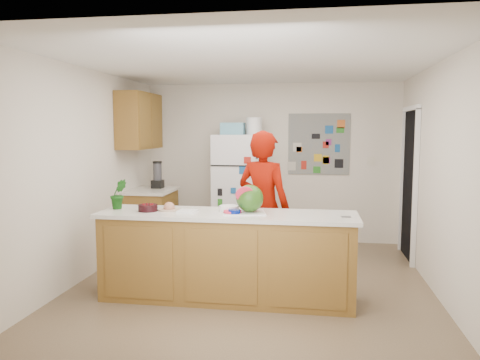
% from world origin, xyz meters
% --- Properties ---
extents(floor, '(4.00, 4.50, 0.02)m').
position_xyz_m(floor, '(0.00, 0.00, -0.01)').
color(floor, brown).
rests_on(floor, ground).
extents(wall_back, '(4.00, 0.02, 2.50)m').
position_xyz_m(wall_back, '(0.00, 2.26, 1.25)').
color(wall_back, beige).
rests_on(wall_back, ground).
extents(wall_left, '(0.02, 4.50, 2.50)m').
position_xyz_m(wall_left, '(-2.01, 0.00, 1.25)').
color(wall_left, beige).
rests_on(wall_left, ground).
extents(wall_right, '(0.02, 4.50, 2.50)m').
position_xyz_m(wall_right, '(2.01, 0.00, 1.25)').
color(wall_right, beige).
rests_on(wall_right, ground).
extents(ceiling, '(4.00, 4.50, 0.02)m').
position_xyz_m(ceiling, '(0.00, 0.00, 2.51)').
color(ceiling, white).
rests_on(ceiling, wall_back).
extents(doorway, '(0.03, 0.85, 2.04)m').
position_xyz_m(doorway, '(1.99, 1.45, 1.02)').
color(doorway, black).
rests_on(doorway, ground).
extents(peninsula_base, '(2.60, 0.62, 0.88)m').
position_xyz_m(peninsula_base, '(-0.20, -0.50, 0.44)').
color(peninsula_base, brown).
rests_on(peninsula_base, floor).
extents(peninsula_top, '(2.68, 0.70, 0.04)m').
position_xyz_m(peninsula_top, '(-0.20, -0.50, 0.90)').
color(peninsula_top, silver).
rests_on(peninsula_top, peninsula_base).
extents(side_counter_base, '(0.60, 0.80, 0.86)m').
position_xyz_m(side_counter_base, '(-1.69, 1.35, 0.43)').
color(side_counter_base, brown).
rests_on(side_counter_base, floor).
extents(side_counter_top, '(0.64, 0.84, 0.04)m').
position_xyz_m(side_counter_top, '(-1.69, 1.35, 0.88)').
color(side_counter_top, silver).
rests_on(side_counter_top, side_counter_base).
extents(upper_cabinets, '(0.35, 1.00, 0.80)m').
position_xyz_m(upper_cabinets, '(-1.82, 1.30, 1.90)').
color(upper_cabinets, brown).
rests_on(upper_cabinets, wall_left).
extents(refrigerator, '(0.75, 0.70, 1.70)m').
position_xyz_m(refrigerator, '(-0.45, 1.88, 0.85)').
color(refrigerator, silver).
rests_on(refrigerator, floor).
extents(fridge_top_bin, '(0.35, 0.28, 0.18)m').
position_xyz_m(fridge_top_bin, '(-0.55, 1.88, 1.79)').
color(fridge_top_bin, '#5999B2').
rests_on(fridge_top_bin, refrigerator).
extents(photo_collage, '(0.95, 0.01, 0.95)m').
position_xyz_m(photo_collage, '(0.75, 2.24, 1.55)').
color(photo_collage, slate).
rests_on(photo_collage, wall_back).
extents(person, '(0.76, 0.63, 1.77)m').
position_xyz_m(person, '(0.12, 0.11, 0.88)').
color(person, '#720A00').
rests_on(person, floor).
extents(blender_appliance, '(0.13, 0.13, 0.38)m').
position_xyz_m(blender_appliance, '(-1.64, 1.52, 1.09)').
color(blender_appliance, black).
rests_on(blender_appliance, side_counter_top).
extents(cutting_board, '(0.49, 0.41, 0.01)m').
position_xyz_m(cutting_board, '(-0.02, -0.50, 0.93)').
color(cutting_board, silver).
rests_on(cutting_board, peninsula_top).
extents(watermelon, '(0.28, 0.28, 0.28)m').
position_xyz_m(watermelon, '(0.04, -0.48, 1.07)').
color(watermelon, '#266112').
rests_on(watermelon, cutting_board).
extents(watermelon_slice, '(0.18, 0.18, 0.02)m').
position_xyz_m(watermelon_slice, '(-0.13, -0.55, 0.94)').
color(watermelon_slice, red).
rests_on(watermelon_slice, cutting_board).
extents(cherry_bowl, '(0.23, 0.23, 0.07)m').
position_xyz_m(cherry_bowl, '(-1.04, -0.54, 0.96)').
color(cherry_bowl, black).
rests_on(cherry_bowl, peninsula_top).
extents(white_bowl, '(0.26, 0.26, 0.06)m').
position_xyz_m(white_bowl, '(-0.19, -0.42, 0.95)').
color(white_bowl, silver).
rests_on(white_bowl, peninsula_top).
extents(cobalt_bowl, '(0.13, 0.13, 0.05)m').
position_xyz_m(cobalt_bowl, '(-0.11, -0.59, 0.95)').
color(cobalt_bowl, '#021065').
rests_on(cobalt_bowl, peninsula_top).
extents(plate, '(0.26, 0.26, 0.02)m').
position_xyz_m(plate, '(-0.83, -0.46, 0.93)').
color(plate, beige).
rests_on(plate, peninsula_top).
extents(paper_towel, '(0.20, 0.18, 0.02)m').
position_xyz_m(paper_towel, '(-0.61, -0.54, 0.93)').
color(paper_towel, silver).
rests_on(paper_towel, peninsula_top).
extents(keys, '(0.10, 0.06, 0.01)m').
position_xyz_m(keys, '(1.00, -0.58, 0.93)').
color(keys, gray).
rests_on(keys, peninsula_top).
extents(potted_plant, '(0.23, 0.22, 0.32)m').
position_xyz_m(potted_plant, '(-1.40, -0.45, 1.08)').
color(potted_plant, '#134718').
rests_on(potted_plant, peninsula_top).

